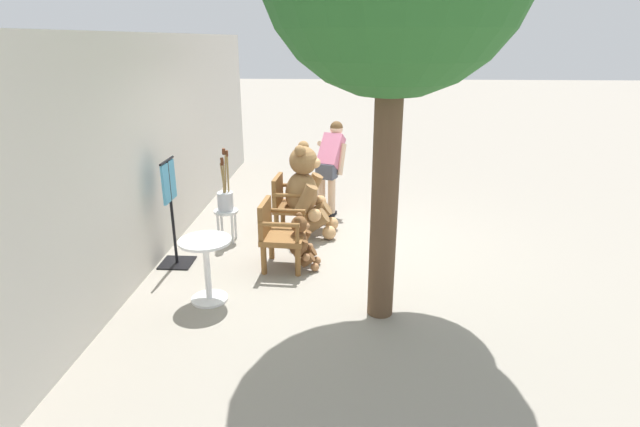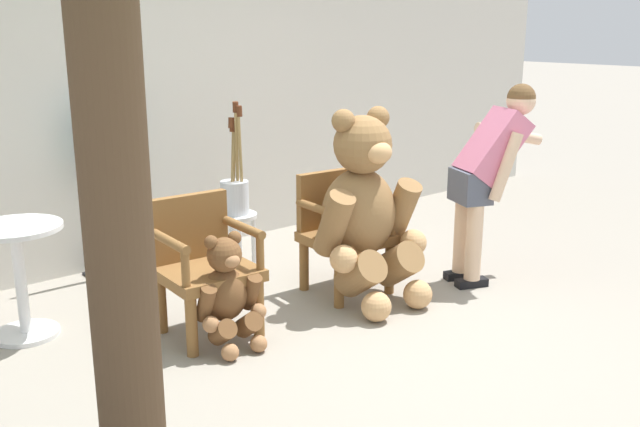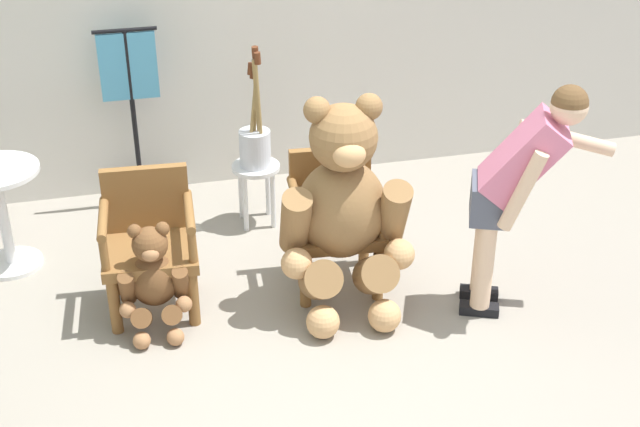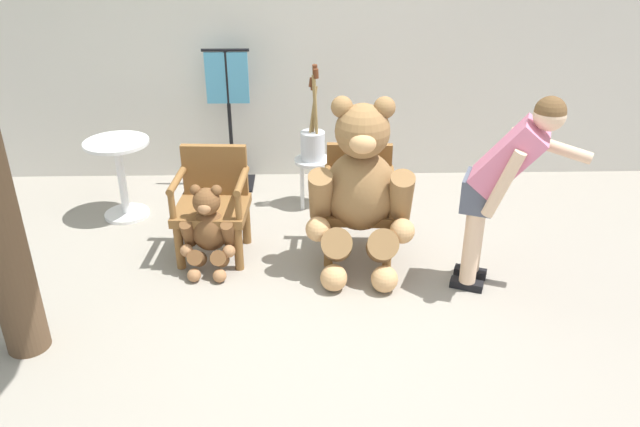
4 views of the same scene
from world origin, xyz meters
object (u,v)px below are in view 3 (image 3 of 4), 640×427
Objects in this scene: person_visitor at (517,179)px; white_stool at (256,178)px; teddy_bear_large at (344,208)px; clothing_display_stand at (134,116)px; brush_bucket at (255,141)px; round_side_table at (1,207)px; wooden_chair_left at (149,239)px; wooden_chair_right at (334,217)px; teddy_bear_small at (154,280)px.

person_visitor is 1.99m from white_stool.
clothing_display_stand is at bearing 125.76° from teddy_bear_large.
round_side_table is (-1.71, -0.19, -0.20)m from brush_bucket.
brush_bucket is at bearing 46.53° from wooden_chair_left.
white_stool is (-1.29, 1.42, -0.54)m from person_visitor.
clothing_display_stand is (-2.09, 1.89, -0.17)m from person_visitor.
teddy_bear_large is at bearing -92.11° from wooden_chair_right.
brush_bucket is at bearing 6.30° from round_side_table.
clothing_display_stand is (0.91, 0.67, 0.27)m from round_side_table.
person_visitor is at bearing -7.71° from teddy_bear_small.
clothing_display_stand is at bearing 149.08° from white_stool.
teddy_bear_small is at bearing -166.48° from wooden_chair_right.
person_visitor is 2.82m from clothing_display_stand.
wooden_chair_right is 1.20m from teddy_bear_small.
clothing_display_stand is at bearing 89.61° from wooden_chair_left.
wooden_chair_right is (1.16, -0.00, 0.00)m from wooden_chair_left.
wooden_chair_right is 0.94m from brush_bucket.
white_stool is at bearing 132.38° from person_visitor.
round_side_table is at bearing -143.83° from clothing_display_stand.
round_side_table is (-0.90, 0.66, -0.01)m from wooden_chair_left.
clothing_display_stand is at bearing 149.05° from brush_bucket.
brush_bucket reaches higher than white_stool.
round_side_table is (-0.90, 0.94, 0.10)m from teddy_bear_small.
wooden_chair_left is 0.64× the size of teddy_bear_large.
person_visitor is at bearing -22.23° from round_side_table.
teddy_bear_large is 1.55× the size of brush_bucket.
wooden_chair_left is 2.21m from person_visitor.
teddy_bear_small is (-1.16, -0.28, -0.12)m from wooden_chair_right.
round_side_table is at bearing 155.94° from teddy_bear_large.
clothing_display_stand reaches higher than white_stool.
brush_bucket reaches higher than teddy_bear_small.
round_side_table is at bearing 162.20° from wooden_chair_right.
white_stool is (0.81, 1.13, 0.01)m from teddy_bear_small.
wooden_chair_left is at bearing -133.34° from white_stool.
wooden_chair_left is 0.99× the size of brush_bucket.
teddy_bear_large is 2.25m from round_side_table.
wooden_chair_left is 0.63× the size of clothing_display_stand.
clothing_display_stand is (0.01, 1.33, 0.26)m from wooden_chair_left.
teddy_bear_small is (-0.01, -0.28, -0.12)m from wooden_chair_left.
wooden_chair_right is at bearing 87.89° from teddy_bear_large.
person_visitor is at bearing -47.63° from brush_bucket.
wooden_chair_left is 1.00× the size of wooden_chair_right.
round_side_table is (-2.05, 0.92, -0.21)m from teddy_bear_large.
wooden_chair_left is at bearing -133.47° from brush_bucket.
person_visitor is at bearing -18.12° from teddy_bear_large.
teddy_bear_large reaches higher than brush_bucket.
teddy_bear_small is at bearing -91.21° from wooden_chair_left.
person_visitor reaches higher than brush_bucket.
round_side_table is at bearing -173.70° from brush_bucket.
brush_bucket is (0.00, -0.00, 0.29)m from white_stool.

